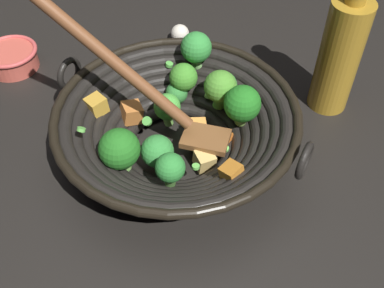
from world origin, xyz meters
name	(u,v)px	position (x,y,z in m)	size (l,w,h in m)	color
ground_plane	(178,154)	(0.00, 0.00, 0.00)	(4.00, 4.00, 0.00)	black
wok	(177,125)	(0.00, 0.00, 0.06)	(0.37, 0.37, 0.26)	black
cooking_oil_bottle	(340,53)	(-0.29, -0.02, 0.11)	(0.07, 0.07, 0.26)	#AD7F23
prep_bowl	(12,58)	(0.22, -0.32, 0.02)	(0.10, 0.10, 0.04)	#D15647
garlic_bulb	(180,34)	(-0.11, -0.29, 0.02)	(0.04, 0.04, 0.04)	silver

